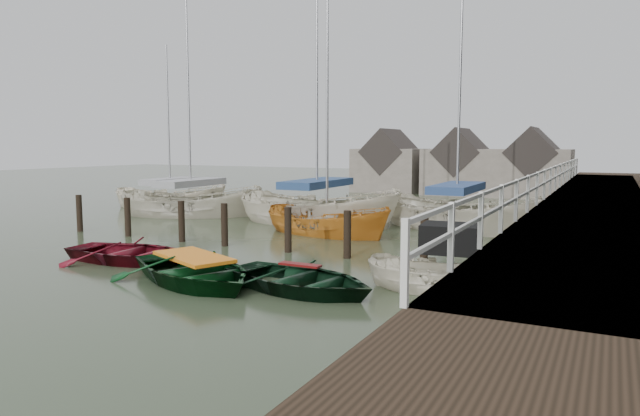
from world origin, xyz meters
The scene contains 13 objects.
ground centered at (0.00, 0.00, 0.00)m, with size 120.00×120.00×0.00m, color #333C26.
pier centered at (9.48, 10.00, 0.71)m, with size 3.04×32.00×2.70m.
mooring_pilings centered at (-1.11, 3.00, 0.50)m, with size 13.72×0.22×1.80m.
far_sheds centered at (0.83, 26.00, 1.86)m, with size 14.00×4.08×4.39m.
rowboat_red centered at (-2.03, -0.27, 0.00)m, with size 2.78×3.89×0.81m, color #590C18.
rowboat_green centered at (1.20, -1.43, 0.00)m, with size 3.08×4.31×0.89m, color black.
rowboat_dkgreen centered at (3.81, -0.90, 0.00)m, with size 2.77×3.88×0.80m, color black.
motorboat centered at (6.80, 0.58, 0.12)m, with size 3.85×1.79×2.23m.
sailboat_a centered at (-7.40, 8.74, 0.06)m, with size 7.17×4.87×11.43m.
sailboat_b centered at (-0.93, 9.00, 0.06)m, with size 7.50×2.98×12.90m.
sailboat_c centered at (0.66, 6.77, 0.02)m, with size 5.81×3.16×10.70m.
sailboat_d centered at (4.62, 10.16, 0.06)m, with size 7.56×4.91×11.75m.
sailboat_e centered at (-10.59, 10.91, 0.06)m, with size 6.43×4.13×9.51m.
Camera 1 is at (9.99, -11.92, 3.30)m, focal length 32.00 mm.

